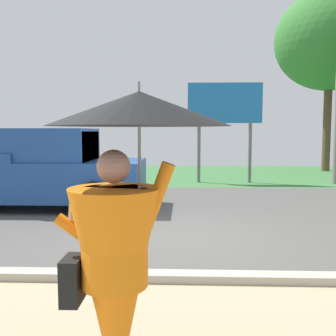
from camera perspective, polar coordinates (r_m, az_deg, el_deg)
The scene contains 5 objects.
ground_plane at distance 9.79m, azimuth 1.33°, elevation -5.65°, with size 40.00×22.00×0.20m.
monk_pedestrian at distance 2.63m, azimuth -6.66°, elevation -8.89°, with size 1.17×1.17×2.13m.
pickup_truck at distance 9.91m, azimuth -18.71°, elevation -0.43°, with size 5.20×2.28×1.88m.
roadside_billboard at distance 14.10m, azimuth 8.21°, elevation 8.26°, with size 2.60×0.12×3.50m.
tree_left_far at distance 19.87m, azimuth 22.37°, elevation 16.65°, with size 4.88×4.88×8.09m.
Camera 1 is at (0.15, -6.66, 1.82)m, focal length 42.20 mm.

